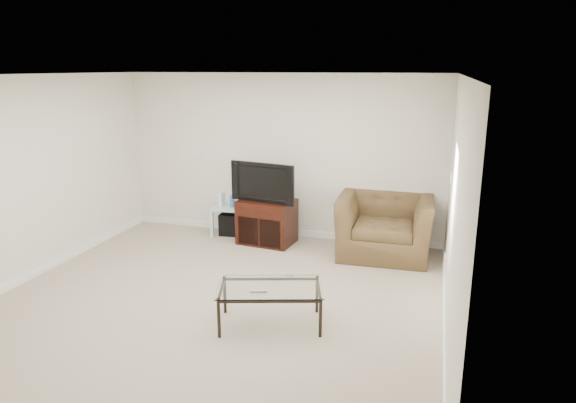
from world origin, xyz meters
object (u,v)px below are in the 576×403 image
(side_table, at_px, (230,220))
(recliner, at_px, (385,216))
(tv_stand, at_px, (267,222))
(television, at_px, (266,181))
(subwoofer, at_px, (232,224))
(coffee_table, at_px, (270,306))

(side_table, distance_m, recliner, 2.48)
(tv_stand, xyz_separation_m, television, (-0.00, -0.03, 0.63))
(television, xyz_separation_m, recliner, (1.75, 0.03, -0.39))
(television, distance_m, side_table, 1.04)
(tv_stand, relative_size, subwoofer, 2.29)
(tv_stand, distance_m, recliner, 1.76)
(tv_stand, bearing_deg, side_table, 168.81)
(coffee_table, bearing_deg, television, 109.65)
(tv_stand, distance_m, side_table, 0.74)
(tv_stand, distance_m, television, 0.63)
(subwoofer, relative_size, coffee_table, 0.33)
(television, xyz_separation_m, side_table, (-0.70, 0.26, -0.73))
(tv_stand, xyz_separation_m, recliner, (1.74, 0.00, 0.23))
(subwoofer, bearing_deg, side_table, -144.03)
(subwoofer, height_order, recliner, recliner)
(side_table, bearing_deg, coffee_table, -59.68)
(side_table, distance_m, subwoofer, 0.08)
(television, distance_m, coffee_table, 2.64)
(tv_stand, relative_size, coffee_table, 0.75)
(recliner, bearing_deg, tv_stand, 178.27)
(tv_stand, distance_m, coffee_table, 2.56)
(tv_stand, height_order, recliner, recliner)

